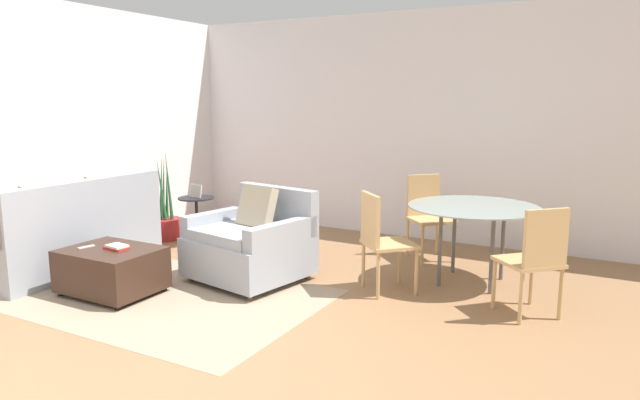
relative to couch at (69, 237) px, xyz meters
name	(u,v)px	position (x,y,z in m)	size (l,w,h in m)	color
ground_plane	(172,356)	(2.34, -1.04, -0.32)	(20.00, 20.00, 0.00)	#936B47
wall_back	(394,126)	(2.34, 2.97, 1.05)	(12.00, 0.06, 2.75)	white
wall_left	(64,130)	(-0.55, 0.46, 1.05)	(0.06, 12.00, 2.75)	white
area_rug	(161,296)	(1.41, -0.19, -0.32)	(2.80, 1.85, 0.01)	gray
couch	(69,237)	(0.00, 0.00, 0.00)	(0.86, 1.81, 0.94)	#999EA8
armchair	(252,244)	(1.84, 0.60, 0.02)	(1.13, 1.09, 0.90)	#999EA8
ottoman	(112,269)	(0.99, -0.34, -0.10)	(0.82, 0.63, 0.41)	#382319
book_stack	(117,247)	(1.04, -0.31, 0.10)	(0.21, 0.15, 0.04)	#B72D28
tv_remote_primary	(86,247)	(0.76, -0.41, 0.09)	(0.07, 0.15, 0.01)	#B7B7BC
potted_plant	(165,221)	(-0.04, 1.40, -0.10)	(0.39, 0.39, 1.13)	maroon
side_table	(197,212)	(0.50, 1.37, 0.08)	(0.42, 0.42, 0.57)	black
picture_frame	(196,191)	(0.50, 1.37, 0.32)	(0.17, 0.06, 0.15)	silver
dining_table	(473,213)	(3.71, 1.50, 0.34)	(1.20, 1.20, 0.74)	#8C9E99
dining_chair_near_left	(381,236)	(3.06, 0.85, 0.19)	(0.59, 0.59, 0.90)	tan
dining_chair_near_right	(536,255)	(4.36, 0.85, 0.19)	(0.59, 0.59, 0.90)	tan
dining_chair_far_left	(427,211)	(3.06, 2.15, 0.19)	(0.59, 0.59, 0.90)	tan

